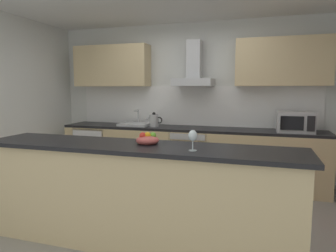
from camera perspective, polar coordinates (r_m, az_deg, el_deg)
The scene contains 14 objects.
ground at distance 3.76m, azimuth -2.04°, elevation -17.02°, with size 5.77×4.57×0.02m, color gray.
wall_back at distance 5.21m, azimuth 4.68°, elevation 4.59°, with size 5.77×0.12×2.60m, color silver.
backsplash_tile at distance 5.14m, azimuth 4.49°, elevation 3.78°, with size 4.05×0.02×0.66m, color white.
counter_back at distance 4.95m, azimuth 3.60°, elevation -5.46°, with size 4.19×0.60×0.90m.
counter_island at distance 3.00m, azimuth -5.93°, elevation -12.82°, with size 3.10×0.64×1.00m.
upper_cabinets at distance 4.99m, azimuth 4.15°, elevation 11.50°, with size 4.14×0.32×0.70m.
oven at distance 4.91m, azimuth 4.39°, elevation -5.46°, with size 0.60×0.62×0.80m.
refrigerator at distance 5.55m, azimuth -13.29°, elevation -4.53°, with size 0.58×0.60×0.85m.
microwave at distance 4.69m, azimuth 22.81°, elevation 0.72°, with size 0.50×0.38×0.30m.
sink at distance 5.14m, azimuth -6.15°, elevation 0.39°, with size 0.50×0.40×0.26m.
kettle at distance 4.96m, azimuth -2.65°, elevation 1.07°, with size 0.29×0.15×0.24m.
range_hood at distance 4.92m, azimuth 4.88°, elevation 10.12°, with size 0.62×0.45×0.72m.
wine_glass at distance 2.57m, azimuth 4.68°, elevation -1.96°, with size 0.08×0.08×0.18m.
fruit_bowl at distance 2.89m, azimuth -3.87°, elevation -2.56°, with size 0.22×0.22×0.12m.
Camera 1 is at (1.15, -3.23, 1.52)m, focal length 32.44 mm.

